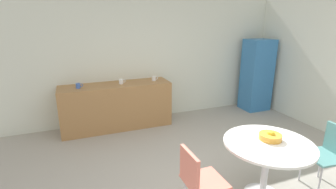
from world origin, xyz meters
name	(u,v)px	position (x,y,z in m)	size (l,w,h in m)	color
wall_back	(148,59)	(0.00, 3.00, 1.30)	(6.00, 0.10, 2.60)	silver
counter_block	(117,106)	(-0.78, 2.65, 0.45)	(2.14, 0.60, 0.90)	#9E7042
locker_cabinet	(257,75)	(2.55, 2.55, 0.84)	(0.60, 0.50, 1.68)	#3372B2
round_table	(267,154)	(0.51, -0.11, 0.59)	(1.03, 1.03, 0.74)	silver
chair_coral	(197,177)	(-0.42, -0.12, 0.52)	(0.43, 0.43, 0.83)	silver
chair_teal	(331,149)	(1.44, -0.22, 0.52)	(0.47, 0.47, 0.83)	silver
fruit_bowl	(270,136)	(0.59, -0.06, 0.78)	(0.26, 0.26, 0.11)	gold
mug_white	(154,78)	(0.01, 2.66, 0.95)	(0.13, 0.08, 0.09)	white
mug_green	(78,86)	(-1.47, 2.59, 0.95)	(0.13, 0.08, 0.09)	#3F66BF
mug_red	(121,82)	(-0.67, 2.63, 0.95)	(0.13, 0.08, 0.09)	white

